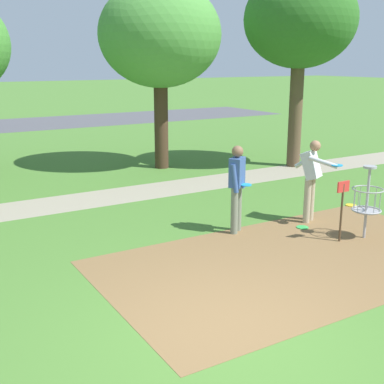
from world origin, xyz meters
name	(u,v)px	position (x,y,z in m)	size (l,w,h in m)	color
ground_plane	(234,335)	(0.00, 0.00, 0.00)	(160.00, 160.00, 0.00)	#47752D
dirt_tee_pad	(297,259)	(2.34, 1.44, 0.00)	(6.66, 3.73, 0.01)	brown
disc_golf_basket	(365,200)	(4.11, 1.61, 0.75)	(0.98, 0.58, 1.39)	#9E9EA3
player_foreground_watching	(237,184)	(2.29, 3.13, 0.97)	(0.48, 0.45, 1.71)	slate
player_throwing	(311,175)	(3.99, 2.89, 0.99)	(0.49, 1.17, 1.71)	tan
frisbee_by_tee	(302,227)	(3.58, 2.63, 0.01)	(0.24, 0.24, 0.02)	green
frisbee_mid_grass	(351,205)	(5.66, 3.26, 0.01)	(0.24, 0.24, 0.02)	gold
tree_near_left	(160,36)	(3.90, 9.33, 3.96)	(3.63, 3.63, 5.54)	#422D1E
tree_mid_right	(300,21)	(7.61, 7.41, 4.39)	(3.36, 3.36, 5.87)	brown
gravel_path	(63,203)	(0.00, 6.88, 0.00)	(40.00, 1.47, 0.00)	gray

